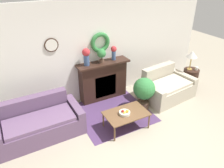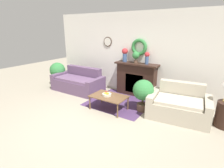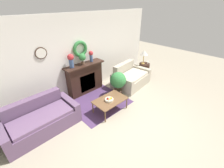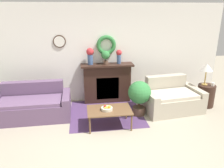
{
  "view_description": "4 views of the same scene",
  "coord_description": "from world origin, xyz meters",
  "px_view_note": "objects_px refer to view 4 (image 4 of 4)",
  "views": [
    {
      "loc": [
        -2.26,
        -2.38,
        3.37
      ],
      "look_at": [
        -0.15,
        1.56,
        0.92
      ],
      "focal_mm": 35.0,
      "sensor_mm": 36.0,
      "label": 1
    },
    {
      "loc": [
        2.43,
        -2.66,
        2.18
      ],
      "look_at": [
        -0.12,
        1.26,
        0.68
      ],
      "focal_mm": 28.0,
      "sensor_mm": 36.0,
      "label": 2
    },
    {
      "loc": [
        -2.58,
        -1.66,
        3.01
      ],
      "look_at": [
        0.26,
        1.29,
        0.71
      ],
      "focal_mm": 24.0,
      "sensor_mm": 36.0,
      "label": 3
    },
    {
      "loc": [
        -0.63,
        -3.36,
        2.53
      ],
      "look_at": [
        0.03,
        1.27,
        0.92
      ],
      "focal_mm": 35.0,
      "sensor_mm": 36.0,
      "label": 4
    }
  ],
  "objects_px": {
    "couch_left": "(32,106)",
    "loveseat_right": "(171,99)",
    "fruit_bowl": "(107,108)",
    "potted_plant_on_mantel": "(106,56)",
    "vase_on_mantel_left": "(90,55)",
    "side_table_by_loveseat": "(206,96)",
    "mug": "(213,84)",
    "vase_on_mantel_right": "(119,56)",
    "coffee_table": "(109,111)",
    "table_lamp": "(207,68)",
    "fireplace": "(107,83)",
    "potted_plant_floor_by_loveseat": "(139,94)"
  },
  "relations": [
    {
      "from": "vase_on_mantel_left",
      "to": "potted_plant_on_mantel",
      "type": "relative_size",
      "value": 1.22
    },
    {
      "from": "vase_on_mantel_left",
      "to": "vase_on_mantel_right",
      "type": "distance_m",
      "value": 0.79
    },
    {
      "from": "vase_on_mantel_right",
      "to": "fireplace",
      "type": "bearing_deg",
      "value": -179.06
    },
    {
      "from": "table_lamp",
      "to": "vase_on_mantel_left",
      "type": "bearing_deg",
      "value": 167.21
    },
    {
      "from": "coffee_table",
      "to": "vase_on_mantel_left",
      "type": "xyz_separation_m",
      "value": [
        -0.33,
        1.45,
        0.99
      ]
    },
    {
      "from": "loveseat_right",
      "to": "vase_on_mantel_right",
      "type": "bearing_deg",
      "value": 140.29
    },
    {
      "from": "fruit_bowl",
      "to": "vase_on_mantel_left",
      "type": "distance_m",
      "value": 1.75
    },
    {
      "from": "loveseat_right",
      "to": "vase_on_mantel_left",
      "type": "xyz_separation_m",
      "value": [
        -2.04,
        0.81,
        1.06
      ]
    },
    {
      "from": "couch_left",
      "to": "vase_on_mantel_right",
      "type": "xyz_separation_m",
      "value": [
        2.27,
        0.74,
        1.03
      ]
    },
    {
      "from": "fireplace",
      "to": "table_lamp",
      "type": "xyz_separation_m",
      "value": [
        2.56,
        -0.68,
        0.52
      ]
    },
    {
      "from": "vase_on_mantel_left",
      "to": "vase_on_mantel_right",
      "type": "height_order",
      "value": "vase_on_mantel_left"
    },
    {
      "from": "table_lamp",
      "to": "mug",
      "type": "height_order",
      "value": "table_lamp"
    },
    {
      "from": "loveseat_right",
      "to": "side_table_by_loveseat",
      "type": "xyz_separation_m",
      "value": [
        1.03,
        0.08,
        -0.0
      ]
    },
    {
      "from": "coffee_table",
      "to": "table_lamp",
      "type": "height_order",
      "value": "table_lamp"
    },
    {
      "from": "fireplace",
      "to": "couch_left",
      "type": "height_order",
      "value": "fireplace"
    },
    {
      "from": "vase_on_mantel_left",
      "to": "side_table_by_loveseat",
      "type": "bearing_deg",
      "value": -13.37
    },
    {
      "from": "fruit_bowl",
      "to": "potted_plant_on_mantel",
      "type": "bearing_deg",
      "value": 84.38
    },
    {
      "from": "table_lamp",
      "to": "potted_plant_on_mantel",
      "type": "bearing_deg",
      "value": 165.66
    },
    {
      "from": "coffee_table",
      "to": "fireplace",
      "type": "bearing_deg",
      "value": 85.01
    },
    {
      "from": "coffee_table",
      "to": "potted_plant_on_mantel",
      "type": "distance_m",
      "value": 1.73
    },
    {
      "from": "couch_left",
      "to": "vase_on_mantel_left",
      "type": "relative_size",
      "value": 4.1
    },
    {
      "from": "fireplace",
      "to": "potted_plant_floor_by_loveseat",
      "type": "height_order",
      "value": "fireplace"
    },
    {
      "from": "couch_left",
      "to": "loveseat_right",
      "type": "xyz_separation_m",
      "value": [
        3.53,
        -0.07,
        0.01
      ]
    },
    {
      "from": "side_table_by_loveseat",
      "to": "vase_on_mantel_left",
      "type": "xyz_separation_m",
      "value": [
        -3.07,
        0.73,
        1.06
      ]
    },
    {
      "from": "side_table_by_loveseat",
      "to": "table_lamp",
      "type": "height_order",
      "value": "table_lamp"
    },
    {
      "from": "vase_on_mantel_right",
      "to": "potted_plant_on_mantel",
      "type": "bearing_deg",
      "value": -176.92
    },
    {
      "from": "coffee_table",
      "to": "fruit_bowl",
      "type": "bearing_deg",
      "value": -158.79
    },
    {
      "from": "side_table_by_loveseat",
      "to": "potted_plant_on_mantel",
      "type": "distance_m",
      "value": 2.94
    },
    {
      "from": "vase_on_mantel_right",
      "to": "fruit_bowl",
      "type": "bearing_deg",
      "value": -109.24
    },
    {
      "from": "vase_on_mantel_left",
      "to": "loveseat_right",
      "type": "bearing_deg",
      "value": -21.72
    },
    {
      "from": "mug",
      "to": "potted_plant_on_mantel",
      "type": "relative_size",
      "value": 0.26
    },
    {
      "from": "coffee_table",
      "to": "fruit_bowl",
      "type": "distance_m",
      "value": 0.1
    },
    {
      "from": "coffee_table",
      "to": "side_table_by_loveseat",
      "type": "height_order",
      "value": "side_table_by_loveseat"
    },
    {
      "from": "mug",
      "to": "couch_left",
      "type": "bearing_deg",
      "value": 179.18
    },
    {
      "from": "couch_left",
      "to": "loveseat_right",
      "type": "relative_size",
      "value": 1.18
    },
    {
      "from": "coffee_table",
      "to": "vase_on_mantel_left",
      "type": "distance_m",
      "value": 1.79
    },
    {
      "from": "vase_on_mantel_right",
      "to": "potted_plant_on_mantel",
      "type": "distance_m",
      "value": 0.37
    },
    {
      "from": "side_table_by_loveseat",
      "to": "vase_on_mantel_left",
      "type": "bearing_deg",
      "value": 166.63
    },
    {
      "from": "coffee_table",
      "to": "side_table_by_loveseat",
      "type": "distance_m",
      "value": 2.84
    },
    {
      "from": "fruit_bowl",
      "to": "vase_on_mantel_left",
      "type": "relative_size",
      "value": 0.56
    },
    {
      "from": "couch_left",
      "to": "mug",
      "type": "bearing_deg",
      "value": -1.74
    },
    {
      "from": "vase_on_mantel_right",
      "to": "side_table_by_loveseat",
      "type": "bearing_deg",
      "value": -17.72
    },
    {
      "from": "couch_left",
      "to": "loveseat_right",
      "type": "bearing_deg",
      "value": -2.05
    },
    {
      "from": "coffee_table",
      "to": "potted_plant_on_mantel",
      "type": "bearing_deg",
      "value": 86.45
    },
    {
      "from": "couch_left",
      "to": "potted_plant_floor_by_loveseat",
      "type": "xyz_separation_m",
      "value": [
        2.62,
        -0.25,
        0.25
      ]
    },
    {
      "from": "side_table_by_loveseat",
      "to": "vase_on_mantel_left",
      "type": "distance_m",
      "value": 3.33
    },
    {
      "from": "potted_plant_floor_by_loveseat",
      "to": "coffee_table",
      "type": "bearing_deg",
      "value": -150.5
    },
    {
      "from": "coffee_table",
      "to": "mug",
      "type": "distance_m",
      "value": 2.93
    },
    {
      "from": "vase_on_mantel_left",
      "to": "potted_plant_floor_by_loveseat",
      "type": "distance_m",
      "value": 1.71
    },
    {
      "from": "fireplace",
      "to": "couch_left",
      "type": "distance_m",
      "value": 2.09
    }
  ]
}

